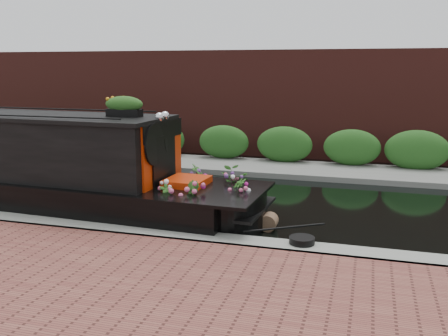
# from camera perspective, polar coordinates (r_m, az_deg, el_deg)

# --- Properties ---
(ground) EXTENTS (80.00, 80.00, 0.00)m
(ground) POSITION_cam_1_polar(r_m,az_deg,el_deg) (13.27, -6.82, -3.35)
(ground) COLOR black
(ground) RESTS_ON ground
(near_bank_coping) EXTENTS (40.00, 0.60, 0.50)m
(near_bank_coping) POSITION_cam_1_polar(r_m,az_deg,el_deg) (10.45, -13.99, -7.75)
(near_bank_coping) COLOR gray
(near_bank_coping) RESTS_ON ground
(far_bank_path) EXTENTS (40.00, 2.40, 0.34)m
(far_bank_path) POSITION_cam_1_polar(r_m,az_deg,el_deg) (17.11, -1.30, 0.10)
(far_bank_path) COLOR slate
(far_bank_path) RESTS_ON ground
(far_hedge) EXTENTS (40.00, 1.10, 2.80)m
(far_hedge) POSITION_cam_1_polar(r_m,az_deg,el_deg) (17.95, -0.43, 0.65)
(far_hedge) COLOR #23531B
(far_hedge) RESTS_ON ground
(far_brick_wall) EXTENTS (40.00, 1.00, 8.00)m
(far_brick_wall) POSITION_cam_1_polar(r_m,az_deg,el_deg) (19.93, 1.32, 1.74)
(far_brick_wall) COLOR #51201B
(far_brick_wall) RESTS_ON ground
(rope_fender) EXTENTS (0.36, 0.36, 0.36)m
(rope_fender) POSITION_cam_1_polar(r_m,az_deg,el_deg) (10.61, 5.15, -6.15)
(rope_fender) COLOR brown
(rope_fender) RESTS_ON ground
(coiled_mooring_rope) EXTENTS (0.46, 0.46, 0.12)m
(coiled_mooring_rope) POSITION_cam_1_polar(r_m,az_deg,el_deg) (9.21, 8.90, -8.16)
(coiled_mooring_rope) COLOR black
(coiled_mooring_rope) RESTS_ON near_bank_coping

